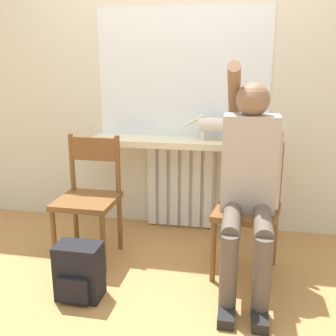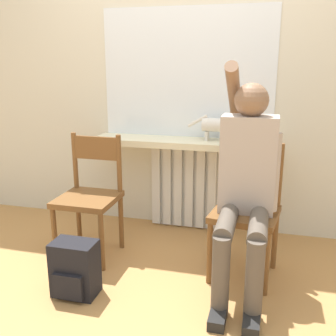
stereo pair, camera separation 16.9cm
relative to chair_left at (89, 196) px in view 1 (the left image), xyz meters
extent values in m
plane|color=#B27F47|center=(0.55, -0.49, -0.46)|extent=(12.00, 12.00, 0.00)
cube|color=beige|center=(0.55, 0.74, 0.89)|extent=(7.00, 0.06, 2.70)
cube|color=silver|center=(0.55, 0.67, -0.09)|extent=(0.57, 0.05, 0.73)
cube|color=silver|center=(0.31, 0.63, -0.09)|extent=(0.07, 0.03, 0.70)
cube|color=silver|center=(0.41, 0.63, -0.09)|extent=(0.07, 0.03, 0.70)
cube|color=silver|center=(0.50, 0.63, -0.09)|extent=(0.07, 0.03, 0.70)
cube|color=silver|center=(0.60, 0.63, -0.09)|extent=(0.07, 0.03, 0.70)
cube|color=silver|center=(0.69, 0.63, -0.09)|extent=(0.07, 0.03, 0.70)
cube|color=silver|center=(0.79, 0.63, -0.09)|extent=(0.07, 0.03, 0.70)
cube|color=beige|center=(0.55, 0.55, 0.30)|extent=(1.44, 0.31, 0.05)
cube|color=white|center=(0.55, 0.70, 0.83)|extent=(1.38, 0.01, 1.01)
cube|color=brown|center=(0.00, -0.04, -0.02)|extent=(0.40, 0.40, 0.04)
cylinder|color=brown|center=(-0.18, -0.22, -0.25)|extent=(0.04, 0.04, 0.41)
cylinder|color=brown|center=(0.17, -0.22, -0.25)|extent=(0.04, 0.04, 0.41)
cylinder|color=brown|center=(-0.18, 0.14, -0.25)|extent=(0.04, 0.04, 0.41)
cylinder|color=brown|center=(0.18, 0.13, -0.25)|extent=(0.04, 0.04, 0.41)
cylinder|color=brown|center=(-0.18, 0.14, 0.21)|extent=(0.04, 0.04, 0.42)
cylinder|color=brown|center=(0.18, 0.13, 0.21)|extent=(0.04, 0.04, 0.42)
cube|color=brown|center=(0.00, 0.14, 0.31)|extent=(0.36, 0.03, 0.17)
cube|color=brown|center=(1.10, -0.04, -0.02)|extent=(0.46, 0.46, 0.04)
cylinder|color=brown|center=(0.90, -0.19, -0.25)|extent=(0.04, 0.04, 0.41)
cylinder|color=brown|center=(1.25, -0.24, -0.25)|extent=(0.04, 0.04, 0.41)
cylinder|color=brown|center=(0.95, 0.16, -0.25)|extent=(0.04, 0.04, 0.41)
cylinder|color=brown|center=(1.30, 0.11, -0.25)|extent=(0.04, 0.04, 0.41)
cylinder|color=brown|center=(0.95, 0.16, 0.21)|extent=(0.04, 0.04, 0.42)
cylinder|color=brown|center=(1.30, 0.11, 0.21)|extent=(0.04, 0.04, 0.42)
cube|color=brown|center=(1.12, 0.13, 0.31)|extent=(0.36, 0.07, 0.17)
cylinder|color=brown|center=(1.01, -0.27, 0.01)|extent=(0.11, 0.49, 0.11)
cylinder|color=brown|center=(1.19, -0.27, 0.01)|extent=(0.11, 0.49, 0.11)
cylinder|color=brown|center=(1.01, -0.51, -0.22)|extent=(0.10, 0.10, 0.48)
cylinder|color=brown|center=(1.19, -0.51, -0.22)|extent=(0.10, 0.10, 0.48)
cube|color=black|center=(1.01, -0.57, -0.43)|extent=(0.09, 0.20, 0.06)
cube|color=black|center=(1.19, -0.57, -0.43)|extent=(0.09, 0.20, 0.06)
cube|color=#AD9E93|center=(1.10, -0.02, 0.30)|extent=(0.34, 0.20, 0.61)
sphere|color=#846047|center=(1.10, -0.02, 0.70)|extent=(0.21, 0.21, 0.21)
cylinder|color=#846047|center=(0.98, 0.12, 0.74)|extent=(0.08, 0.50, 0.38)
cylinder|color=#AD9E93|center=(1.25, -0.06, 0.27)|extent=(0.08, 0.08, 0.49)
cylinder|color=silver|center=(0.83, 0.58, 0.45)|extent=(0.24, 0.10, 0.10)
sphere|color=silver|center=(0.97, 0.58, 0.46)|extent=(0.08, 0.08, 0.08)
cone|color=silver|center=(0.97, 0.56, 0.50)|extent=(0.03, 0.03, 0.03)
cone|color=silver|center=(0.97, 0.60, 0.50)|extent=(0.03, 0.03, 0.03)
cylinder|color=silver|center=(0.91, 0.55, 0.36)|extent=(0.03, 0.03, 0.07)
cylinder|color=silver|center=(0.91, 0.60, 0.36)|extent=(0.03, 0.03, 0.07)
cylinder|color=silver|center=(0.74, 0.55, 0.36)|extent=(0.03, 0.03, 0.07)
cylinder|color=silver|center=(0.74, 0.60, 0.36)|extent=(0.03, 0.03, 0.07)
cylinder|color=silver|center=(0.66, 0.58, 0.47)|extent=(0.16, 0.03, 0.11)
cube|color=black|center=(0.13, -0.52, -0.29)|extent=(0.27, 0.17, 0.34)
cube|color=black|center=(0.13, -0.62, -0.35)|extent=(0.19, 0.03, 0.15)
camera|label=1|loc=(1.05, -2.47, 0.92)|focal=42.00mm
camera|label=2|loc=(1.22, -2.43, 0.92)|focal=42.00mm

